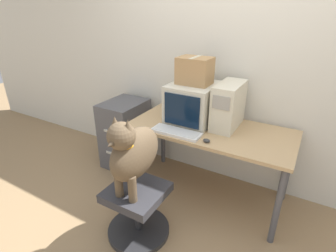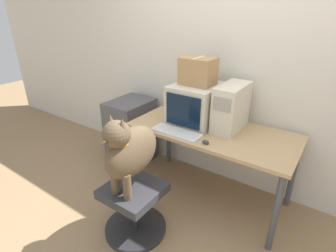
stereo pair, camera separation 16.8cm
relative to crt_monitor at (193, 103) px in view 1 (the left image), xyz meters
name	(u,v)px [view 1 (the left image)]	position (x,y,z in m)	size (l,w,h in m)	color
ground_plane	(191,214)	(0.21, -0.42, -0.91)	(12.00, 12.00, 0.00)	#937551
wall_back	(231,57)	(0.21, 0.34, 0.39)	(8.00, 0.05, 2.60)	silver
desk	(210,136)	(0.21, -0.07, -0.26)	(1.47, 0.70, 0.73)	tan
crt_monitor	(193,103)	(0.00, 0.00, 0.00)	(0.41, 0.48, 0.36)	beige
pc_tower	(228,105)	(0.32, 0.04, 0.02)	(0.20, 0.43, 0.40)	beige
keyboard	(176,132)	(0.00, -0.33, -0.17)	(0.44, 0.15, 0.03)	silver
computer_mouse	(207,141)	(0.29, -0.35, -0.17)	(0.06, 0.04, 0.03)	#333333
office_chair	(138,210)	(-0.08, -0.82, -0.68)	(0.51, 0.51, 0.44)	#262628
dog	(133,152)	(-0.08, -0.83, -0.13)	(0.23, 0.53, 0.64)	brown
filing_cabinet	(125,133)	(-0.84, 0.00, -0.53)	(0.40, 0.53, 0.77)	#4C4C51
cardboard_box	(195,71)	(0.00, 0.00, 0.30)	(0.29, 0.22, 0.24)	#A87F51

